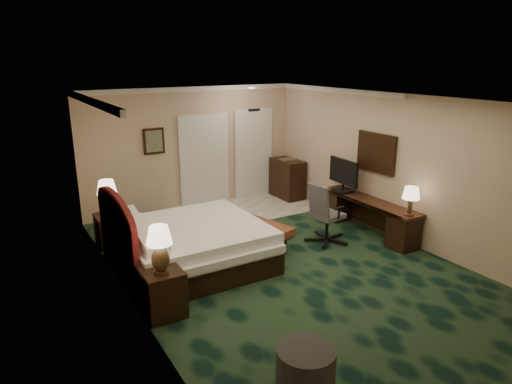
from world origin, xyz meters
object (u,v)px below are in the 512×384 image
lamp_near (160,249)px  minibar (287,179)px  nightstand_far (110,230)px  lamp_far (108,198)px  nightstand_near (162,292)px  tv (343,175)px  bed (193,246)px  ottoman (306,368)px  desk_chair (328,212)px  bed_bench (261,234)px  desk (368,216)px

lamp_near → minibar: lamp_near is taller
nightstand_far → lamp_far: size_ratio=0.88×
nightstand_near → tv: tv is taller
nightstand_far → lamp_near: bearing=-89.7°
bed → nightstand_far: (-0.96, 1.59, -0.06)m
nightstand_far → lamp_near: size_ratio=0.91×
bed → lamp_far: size_ratio=3.37×
ottoman → desk_chair: bearing=47.7°
lamp_near → bed_bench: (2.36, 1.39, -0.74)m
lamp_near → desk_chair: 3.62m
desk_chair → bed_bench: bearing=148.5°
bed_bench → ottoman: size_ratio=2.06×
minibar → bed_bench: bearing=-133.6°
bed → lamp_near: 1.64m
bed → ottoman: 3.27m
lamp_far → desk: (4.47, -1.90, -0.57)m
desk_chair → nightstand_near: bearing=-174.4°
nightstand_near → desk: bearing=10.1°
lamp_near → tv: tv is taller
nightstand_near → bed_bench: 2.69m
nightstand_near → ottoman: (0.79, -2.12, -0.10)m
lamp_near → lamp_far: lamp_near is taller
lamp_far → desk: size_ratio=0.29×
tv → ottoman: bearing=-130.7°
lamp_far → bed_bench: (2.36, -1.37, -0.69)m
nightstand_far → tv: bearing=-15.4°
ottoman → desk_chair: size_ratio=0.55×
minibar → desk: bearing=-89.4°
nightstand_far → ottoman: 4.91m
tv → desk_chair: bearing=-140.0°
nightstand_near → lamp_far: 2.76m
tv → nightstand_near: bearing=-156.9°
lamp_far → bed_bench: bearing=-30.1°
nightstand_near → lamp_near: (-0.01, -0.06, 0.64)m
nightstand_near → nightstand_far: nightstand_near is taller
lamp_near → ottoman: lamp_near is taller
desk_chair → minibar: size_ratio=1.21×
ottoman → tv: tv is taller
ottoman → bed_bench: bearing=65.7°
desk → minibar: bearing=90.6°
nightstand_far → bed_bench: bearing=-30.6°
desk → nightstand_far: bearing=156.6°
nightstand_near → lamp_near: lamp_near is taller
bed → lamp_near: lamp_near is taller
lamp_far → desk_chair: (3.49, -1.86, -0.33)m
ottoman → bed: bearing=87.5°
nightstand_far → lamp_near: 2.86m
minibar → desk_chair: bearing=-109.5°
bed → tv: size_ratio=2.56×
bed → lamp_near: (-0.95, -1.20, 0.60)m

